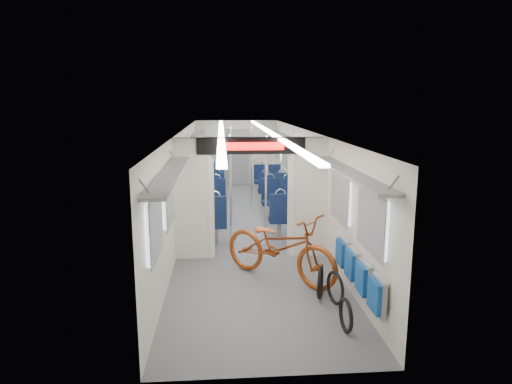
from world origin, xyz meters
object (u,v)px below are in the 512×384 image
bicycle (280,246)px  seat_bay_far_left (209,182)px  bike_hoop_c (320,284)px  seat_bay_near_right (284,204)px  bike_hoop_a (346,317)px  seat_bay_far_right (270,182)px  seat_bay_near_left (206,207)px  stanchion_far_left (231,170)px  stanchion_near_left (231,190)px  flip_bench (357,272)px  bike_hoop_b (335,289)px  stanchion_far_right (251,169)px  stanchion_near_right (266,193)px

bicycle → seat_bay_far_left: bearing=53.6°
bike_hoop_c → seat_bay_near_right: size_ratio=0.23×
bike_hoop_a → seat_bay_far_right: seat_bay_far_right is taller
seat_bay_near_left → stanchion_far_left: size_ratio=0.99×
bike_hoop_c → seat_bay_near_left: size_ratio=0.22×
bike_hoop_a → stanchion_near_left: (-1.40, 3.95, 0.95)m
bike_hoop_a → stanchion_near_left: bearing=109.5°
flip_bench → bike_hoop_c: size_ratio=4.08×
stanchion_near_left → stanchion_far_left: size_ratio=1.00×
bike_hoop_b → stanchion_near_left: bearing=115.1°
seat_bay_far_left → flip_bench: bearing=-73.7°
bike_hoop_a → bike_hoop_b: 0.84m
stanchion_far_right → bicycle: bearing=-88.3°
flip_bench → bike_hoop_b: flip_bench is taller
seat_bay_near_left → bike_hoop_c: bearing=-64.3°
stanchion_far_right → seat_bay_far_left: bearing=127.6°
seat_bay_far_left → stanchion_far_left: bearing=-69.6°
bike_hoop_c → stanchion_near_left: stanchion_near_left is taller
bicycle → stanchion_near_right: bearing=44.5°
stanchion_near_left → stanchion_far_right: 3.00m
seat_bay_near_right → stanchion_near_right: 1.79m
flip_bench → stanchion_far_left: 6.34m
bicycle → seat_bay_far_left: 6.72m
flip_bench → bike_hoop_c: bearing=135.5°
bike_hoop_c → bike_hoop_b: bearing=-51.1°
bicycle → stanchion_near_left: (-0.77, 2.10, 0.57)m
bike_hoop_a → seat_bay_far_right: bearing=90.6°
bike_hoop_c → stanchion_far_left: (-1.22, 5.67, 0.92)m
bike_hoop_b → seat_bay_far_right: bearing=91.2°
seat_bay_near_right → bicycle: bearing=-99.2°
seat_bay_far_right → stanchion_near_right: (-0.61, -4.78, 0.63)m
bike_hoop_b → stanchion_near_left: stanchion_near_left is taller
seat_bay_near_left → stanchion_near_left: stanchion_near_left is taller
seat_bay_near_left → seat_bay_far_right: seat_bay_near_left is taller
bike_hoop_c → stanchion_near_right: (-0.59, 2.53, 0.92)m
bike_hoop_a → stanchion_far_left: bearing=101.2°
bicycle → bike_hoop_b: (0.70, -1.02, -0.35)m
stanchion_far_left → stanchion_far_right: (0.55, 0.17, 0.00)m
bike_hoop_b → stanchion_near_right: stanchion_near_right is taller
bicycle → bike_hoop_b: size_ratio=4.34×
bike_hoop_b → bike_hoop_c: 0.28m
bike_hoop_c → seat_bay_far_right: 7.31m
stanchion_near_left → stanchion_near_right: same height
bike_hoop_b → stanchion_far_right: size_ratio=0.22×
bicycle → stanchion_far_left: size_ratio=0.96×
stanchion_near_right → flip_bench: bearing=-70.9°
flip_bench → bike_hoop_b: 0.48m
seat_bay_near_left → seat_bay_far_right: bearing=61.5°
seat_bay_far_right → stanchion_near_left: (-1.30, -4.40, 0.63)m
seat_bay_far_right → stanchion_far_left: bearing=-127.0°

